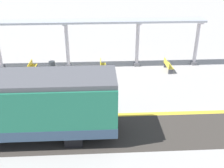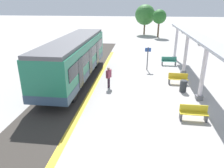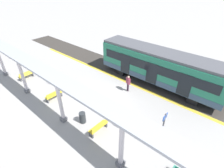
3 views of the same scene
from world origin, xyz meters
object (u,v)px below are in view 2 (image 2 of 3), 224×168
canopy_pillar_fourth (186,53)px  bench_extra_slot (193,113)px  train_near_carriage (75,59)px  passenger_waiting_near_edge (109,75)px  bench_near_end (178,79)px  canopy_pillar_third (203,73)px  platform_info_sign (148,56)px  bench_mid_platform (169,61)px  trash_bin (183,86)px  canopy_pillar_fifth (176,43)px

canopy_pillar_fourth → bench_extra_slot: canopy_pillar_fourth is taller
train_near_carriage → passenger_waiting_near_edge: bearing=-25.2°
bench_near_end → canopy_pillar_third: bearing=-71.3°
canopy_pillar_fourth → platform_info_sign: size_ratio=1.70×
canopy_pillar_third → bench_mid_platform: 8.40m
canopy_pillar_fourth → trash_bin: 4.58m
train_near_carriage → canopy_pillar_fifth: canopy_pillar_fifth is taller
train_near_carriage → canopy_pillar_fifth: size_ratio=3.26×
canopy_pillar_fifth → bench_near_end: size_ratio=2.47×
bench_mid_platform → trash_bin: size_ratio=1.72×
bench_mid_platform → platform_info_sign: size_ratio=0.68×
canopy_pillar_fifth → bench_mid_platform: canopy_pillar_fifth is taller
train_near_carriage → canopy_pillar_fourth: bearing=16.4°
train_near_carriage → bench_near_end: 8.45m
bench_mid_platform → passenger_waiting_near_edge: size_ratio=0.93×
canopy_pillar_third → canopy_pillar_fourth: same height
bench_near_end → bench_extra_slot: (-0.08, -5.59, 0.00)m
bench_near_end → canopy_pillar_fifth: bearing=83.2°
canopy_pillar_third → bench_near_end: (-0.95, 2.82, -1.45)m
bench_near_end → passenger_waiting_near_edge: size_ratio=0.93×
bench_near_end → canopy_pillar_fourth: bearing=70.4°
platform_info_sign → canopy_pillar_fifth: bearing=53.7°
bench_extra_slot → trash_bin: (0.20, 4.00, -0.01)m
bench_extra_slot → canopy_pillar_fifth: bearing=85.6°
train_near_carriage → bench_mid_platform: bearing=33.3°
canopy_pillar_fifth → trash_bin: 9.72m
bench_mid_platform → canopy_pillar_fourth: bearing=-70.4°
passenger_waiting_near_edge → bench_extra_slot: bearing=-38.0°
canopy_pillar_fourth → platform_info_sign: (-3.27, 0.86, -0.57)m
bench_near_end → train_near_carriage: bearing=-179.6°
bench_extra_slot → trash_bin: size_ratio=1.73×
bench_near_end → passenger_waiting_near_edge: 5.59m
passenger_waiting_near_edge → trash_bin: bearing=-1.4°
canopy_pillar_third → canopy_pillar_fifth: (0.00, 10.80, 0.00)m
platform_info_sign → bench_mid_platform: bearing=39.1°
canopy_pillar_third → platform_info_sign: bearing=117.2°
canopy_pillar_fourth → canopy_pillar_fifth: bearing=90.0°
canopy_pillar_third → bench_mid_platform: size_ratio=2.49×
bench_near_end → passenger_waiting_near_edge: (-5.36, -1.46, 0.57)m
canopy_pillar_fifth → bench_extra_slot: canopy_pillar_fifth is taller
train_near_carriage → bench_mid_platform: 10.04m
train_near_carriage → platform_info_sign: bearing=30.8°
bench_mid_platform → trash_bin: 6.99m
canopy_pillar_fifth → passenger_waiting_near_edge: canopy_pillar_fifth is taller
bench_extra_slot → platform_info_sign: (-2.23, 9.12, 0.89)m
canopy_pillar_fourth → bench_extra_slot: 8.45m
canopy_pillar_fifth → platform_info_sign: bearing=-126.3°
train_near_carriage → platform_info_sign: train_near_carriage is taller
canopy_pillar_fourth → train_near_carriage: bearing=-163.6°
bench_near_end → platform_info_sign: bearing=123.2°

